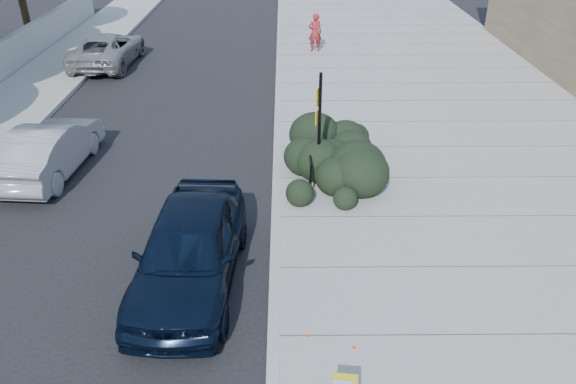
# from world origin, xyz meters

# --- Properties ---
(ground) EXTENTS (120.00, 120.00, 0.00)m
(ground) POSITION_xyz_m (0.00, 0.00, 0.00)
(ground) COLOR black
(ground) RESTS_ON ground
(sidewalk_near) EXTENTS (11.20, 50.00, 0.15)m
(sidewalk_near) POSITION_xyz_m (5.60, 5.00, 0.07)
(sidewalk_near) COLOR gray
(sidewalk_near) RESTS_ON ground
(curb_near) EXTENTS (0.22, 50.00, 0.17)m
(curb_near) POSITION_xyz_m (0.00, 5.00, 0.08)
(curb_near) COLOR #9E9E99
(curb_near) RESTS_ON ground
(bike_rack) EXTENTS (0.06, 0.60, 0.88)m
(bike_rack) POSITION_xyz_m (0.88, 3.34, 0.68)
(bike_rack) COLOR black
(bike_rack) RESTS_ON sidewalk_near
(sign_post) EXTENTS (0.17, 0.33, 2.95)m
(sign_post) POSITION_xyz_m (1.10, 3.92, 1.81)
(sign_post) COLOR black
(sign_post) RESTS_ON sidewalk_near
(hedge) EXTENTS (2.08, 4.08, 1.52)m
(hedge) POSITION_xyz_m (1.50, 4.38, 0.91)
(hedge) COLOR black
(hedge) RESTS_ON sidewalk_near
(sedan_navy) EXTENTS (2.19, 4.88, 1.63)m
(sedan_navy) POSITION_xyz_m (-1.69, -0.26, 0.81)
(sedan_navy) COLOR black
(sedan_navy) RESTS_ON ground
(wagon_silver) EXTENTS (1.82, 4.42, 1.42)m
(wagon_silver) POSITION_xyz_m (-6.29, 4.72, 0.71)
(wagon_silver) COLOR #A1A1A5
(wagon_silver) RESTS_ON ground
(suv_silver) EXTENTS (2.49, 5.09, 1.39)m
(suv_silver) POSITION_xyz_m (-7.50, 15.07, 0.70)
(suv_silver) COLOR gray
(suv_silver) RESTS_ON ground
(pedestrian) EXTENTS (0.66, 0.47, 1.72)m
(pedestrian) POSITION_xyz_m (1.67, 16.71, 1.01)
(pedestrian) COLOR maroon
(pedestrian) RESTS_ON sidewalk_near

